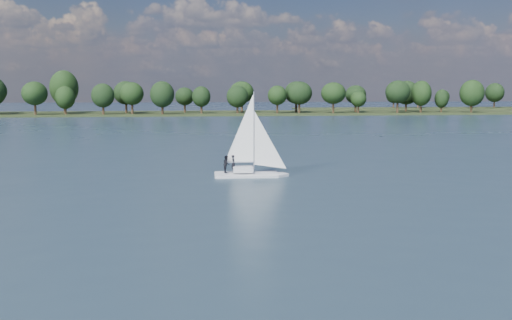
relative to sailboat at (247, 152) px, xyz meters
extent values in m
plane|color=#233342|center=(-0.02, 60.49, -2.80)|extent=(700.00, 700.00, 0.00)
cube|color=black|center=(-0.02, 172.49, -2.80)|extent=(660.00, 40.00, 1.50)
cube|color=black|center=(159.98, 220.49, -2.80)|extent=(220.00, 30.00, 1.40)
cube|color=silver|center=(0.11, 0.00, -2.80)|extent=(7.71, 2.48, 0.90)
cube|color=silver|center=(0.11, 0.00, -1.90)|extent=(2.30, 1.45, 0.56)
cylinder|color=silver|center=(0.11, 0.00, 2.30)|extent=(0.13, 0.13, 8.96)
imported|color=black|center=(-1.50, 0.38, -1.28)|extent=(0.53, 0.75, 1.93)
imported|color=black|center=(-2.31, -0.05, -1.28)|extent=(0.88, 1.05, 1.93)
camera|label=1|loc=(-6.98, -63.19, 6.92)|focal=40.00mm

